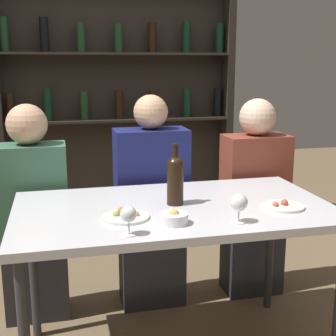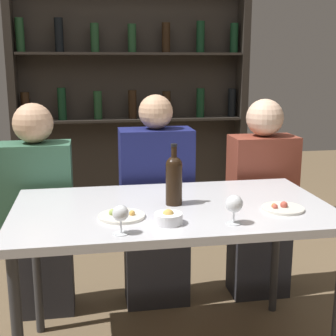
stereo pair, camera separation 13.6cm
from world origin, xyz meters
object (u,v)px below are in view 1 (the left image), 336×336
(seated_person_left, at_px, (33,219))
(food_plate_1, at_px, (283,206))
(seated_person_center, at_px, (151,209))
(wine_glass_1, at_px, (239,203))
(wine_bottle, at_px, (175,178))
(food_plate_0, at_px, (125,216))
(seated_person_right, at_px, (254,203))
(snack_bowl, at_px, (174,218))
(wine_glass_0, at_px, (128,215))

(seated_person_left, bearing_deg, food_plate_1, -32.06)
(seated_person_left, height_order, seated_person_center, seated_person_center)
(wine_glass_1, bearing_deg, seated_person_left, 135.33)
(wine_bottle, height_order, food_plate_0, wine_bottle)
(wine_glass_1, distance_m, food_plate_1, 0.31)
(seated_person_center, relative_size, seated_person_right, 1.03)
(wine_glass_1, xyz_separation_m, food_plate_0, (-0.44, 0.16, -0.07))
(food_plate_0, height_order, seated_person_right, seated_person_right)
(wine_bottle, relative_size, snack_bowl, 2.43)
(wine_glass_0, distance_m, food_plate_0, 0.21)
(seated_person_right, bearing_deg, wine_glass_1, -117.79)
(seated_person_center, bearing_deg, wine_bottle, -89.64)
(wine_glass_0, distance_m, food_plate_1, 0.75)
(wine_glass_0, bearing_deg, seated_person_right, 44.39)
(food_plate_1, bearing_deg, wine_glass_1, -152.50)
(wine_glass_0, xyz_separation_m, seated_person_right, (0.90, 0.88, -0.28))
(wine_glass_0, height_order, snack_bowl, wine_glass_0)
(food_plate_0, distance_m, seated_person_right, 1.14)
(food_plate_1, xyz_separation_m, seated_person_center, (-0.46, 0.70, -0.20))
(wine_glass_0, xyz_separation_m, food_plate_0, (0.02, 0.20, -0.07))
(seated_person_left, bearing_deg, wine_bottle, -39.20)
(wine_glass_0, bearing_deg, wine_glass_1, 4.76)
(wine_glass_1, bearing_deg, wine_bottle, 122.10)
(snack_bowl, bearing_deg, wine_glass_1, -10.10)
(food_plate_1, height_order, seated_person_right, seated_person_right)
(seated_person_left, xyz_separation_m, seated_person_right, (1.30, 0.00, 0.00))
(wine_bottle, height_order, seated_person_right, seated_person_right)
(seated_person_center, bearing_deg, wine_glass_0, -106.62)
(food_plate_0, height_order, seated_person_center, seated_person_center)
(food_plate_0, xyz_separation_m, seated_person_left, (-0.41, 0.69, -0.21))
(seated_person_center, height_order, seated_person_right, seated_person_center)
(seated_person_left, height_order, seated_person_right, seated_person_right)
(food_plate_0, xyz_separation_m, food_plate_1, (0.71, -0.02, -0.00))
(snack_bowl, height_order, seated_person_center, seated_person_center)
(seated_person_center, bearing_deg, wine_glass_1, -77.13)
(wine_bottle, height_order, seated_person_center, seated_person_center)
(wine_bottle, xyz_separation_m, wine_glass_1, (0.19, -0.30, -0.04))
(food_plate_0, height_order, food_plate_1, same)
(wine_glass_1, height_order, seated_person_right, seated_person_right)
(seated_person_left, relative_size, seated_person_center, 0.97)
(food_plate_1, relative_size, seated_person_left, 0.15)
(food_plate_1, height_order, snack_bowl, snack_bowl)
(wine_glass_1, distance_m, food_plate_0, 0.48)
(wine_glass_0, xyz_separation_m, wine_glass_1, (0.46, 0.04, 0.00))
(wine_glass_1, height_order, food_plate_0, wine_glass_1)
(wine_glass_0, xyz_separation_m, seated_person_left, (-0.40, 0.88, -0.28))
(food_plate_0, bearing_deg, snack_bowl, -31.80)
(food_plate_0, distance_m, seated_person_center, 0.76)
(food_plate_1, relative_size, seated_person_center, 0.15)
(snack_bowl, relative_size, seated_person_left, 0.10)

